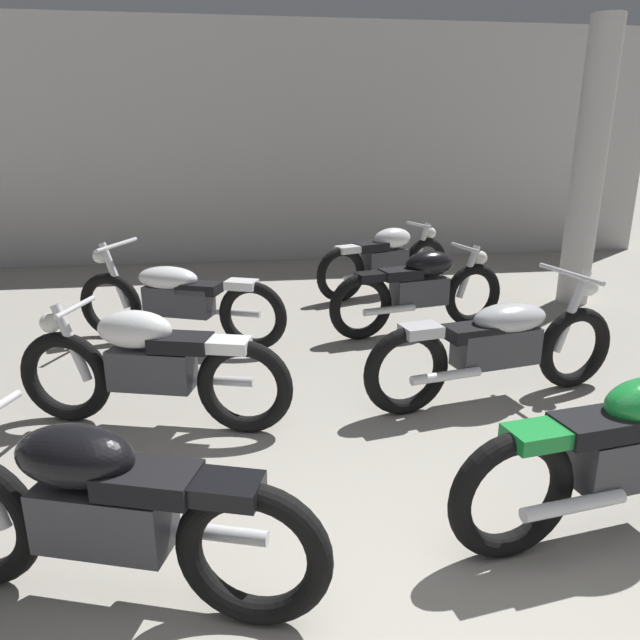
% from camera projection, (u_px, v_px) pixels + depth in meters
% --- Properties ---
extents(back_wall, '(12.53, 0.24, 3.60)m').
position_uv_depth(back_wall, '(272.00, 145.00, 9.29)').
color(back_wall, '#BCBAB7').
rests_on(back_wall, ground).
extents(support_pillar, '(0.36, 0.36, 3.20)m').
position_uv_depth(support_pillar, '(589.00, 168.00, 6.83)').
color(support_pillar, '#BCBAB7').
rests_on(support_pillar, ground).
extents(motorcycle_left_row_0, '(1.90, 0.76, 0.88)m').
position_uv_depth(motorcycle_left_row_0, '(102.00, 511.00, 2.52)').
color(motorcycle_left_row_0, black).
rests_on(motorcycle_left_row_0, ground).
extents(motorcycle_left_row_1, '(1.92, 0.70, 0.88)m').
position_uv_depth(motorcycle_left_row_1, '(151.00, 365.00, 4.10)').
color(motorcycle_left_row_1, black).
rests_on(motorcycle_left_row_1, ground).
extents(motorcycle_left_row_2, '(2.05, 1.01, 0.97)m').
position_uv_depth(motorcycle_left_row_2, '(178.00, 299.00, 5.75)').
color(motorcycle_left_row_2, black).
rests_on(motorcycle_left_row_2, ground).
extents(motorcycle_right_row_0, '(1.96, 0.58, 0.88)m').
position_uv_depth(motorcycle_right_row_0, '(629.00, 452.00, 2.99)').
color(motorcycle_right_row_0, black).
rests_on(motorcycle_right_row_0, ground).
extents(motorcycle_right_row_1, '(2.15, 0.76, 0.97)m').
position_uv_depth(motorcycle_right_row_1, '(498.00, 344.00, 4.52)').
color(motorcycle_right_row_1, black).
rests_on(motorcycle_right_row_1, ground).
extents(motorcycle_right_row_2, '(1.95, 0.65, 0.88)m').
position_uv_depth(motorcycle_right_row_2, '(420.00, 289.00, 6.08)').
color(motorcycle_right_row_2, black).
rests_on(motorcycle_right_row_2, ground).
extents(motorcycle_right_row_3, '(1.88, 0.82, 0.88)m').
position_uv_depth(motorcycle_right_row_3, '(386.00, 259.00, 7.52)').
color(motorcycle_right_row_3, black).
rests_on(motorcycle_right_row_3, ground).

